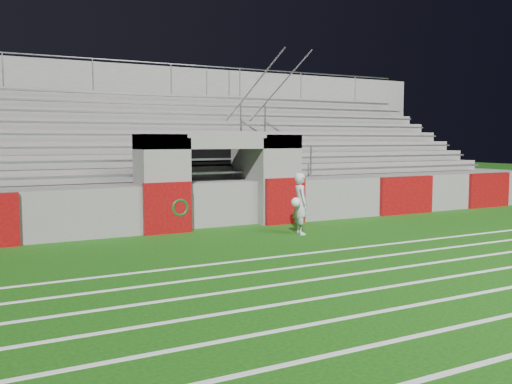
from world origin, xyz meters
TOP-DOWN VIEW (x-y plane):
  - ground at (0.00, 0.00)m, footprint 90.00×90.00m
  - field_markings at (0.00, -5.00)m, footprint 28.00×8.09m
  - stadium_structure at (0.00, 7.97)m, footprint 26.00×8.48m
  - goalkeeper_with_ball at (1.20, 1.22)m, footprint 0.64×0.66m
  - hose_coil at (-1.48, 2.92)m, footprint 0.50×0.14m

SIDE VIEW (x-z plane):
  - ground at x=0.00m, z-range 0.00..0.00m
  - field_markings at x=0.00m, z-range 0.00..0.01m
  - hose_coil at x=-1.48m, z-range 0.42..1.06m
  - goalkeeper_with_ball at x=1.20m, z-range 0.00..1.61m
  - stadium_structure at x=0.00m, z-range -1.22..4.20m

